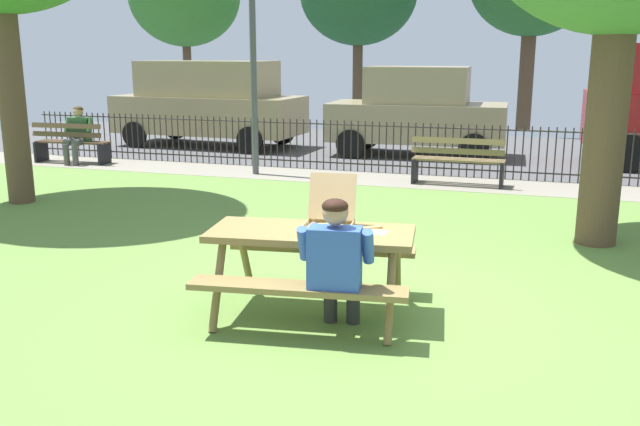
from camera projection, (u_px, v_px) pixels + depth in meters
ground at (402, 259)px, 7.89m from camera, size 28.00×10.96×0.02m
cobblestone_walkway at (454, 184)px, 12.32m from camera, size 28.00×1.40×0.01m
street_asphalt at (476, 152)px, 16.16m from camera, size 28.00×6.89×0.01m
picnic_table_foreground at (311, 249)px, 6.11m from camera, size 1.98×1.71×0.79m
pizza_box_open at (329, 219)px, 6.12m from camera, size 0.48×0.56×0.46m
pizza_slice_on_table at (376, 230)px, 6.03m from camera, size 0.28×0.29×0.02m
adult_at_table at (336, 261)px, 5.56m from camera, size 0.63×0.63×1.19m
iron_fence_streetside at (460, 150)px, 12.85m from camera, size 18.73×0.03×0.99m
park_bench_left at (71, 143)px, 14.48m from camera, size 1.62×0.55×0.85m
park_bench_center at (458, 162)px, 12.08m from camera, size 1.61×0.48×0.85m
person_on_park_bench at (78, 132)px, 14.39m from camera, size 0.63×0.62×1.19m
lamp_post_walkway at (253, 34)px, 12.67m from camera, size 0.28×0.28×4.32m
parked_car_far_left at (209, 102)px, 16.91m from camera, size 4.68×2.13×2.08m
parked_car_left at (417, 111)px, 15.39m from camera, size 3.96×1.95×1.98m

